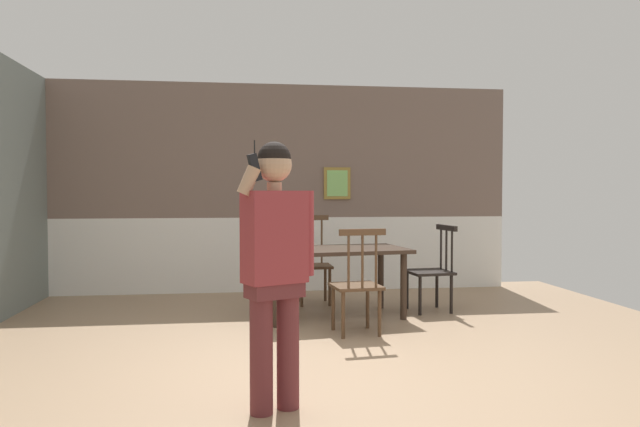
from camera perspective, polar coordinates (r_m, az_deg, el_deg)
name	(u,v)px	position (r m, az deg, el deg)	size (l,w,h in m)	color
ground_plane	(317,365)	(4.78, -0.29, -14.26)	(7.75, 7.75, 0.00)	#9E7F60
room_back_partition	(284,192)	(8.09, -3.49, 2.04)	(6.19, 0.17, 2.79)	#756056
dining_table	(332,257)	(6.41, 1.19, -4.19)	(1.67, 1.06, 0.74)	#38281E
chair_near_window	(432,270)	(6.86, 10.67, -5.29)	(0.51, 0.51, 0.97)	black
chair_by_doorway	(357,284)	(5.66, 3.57, -6.72)	(0.48, 0.48, 1.01)	#513823
chair_at_table_head	(313,263)	(7.21, -0.64, -4.72)	(0.42, 0.42, 1.06)	#513823
person_figure	(276,259)	(3.64, -4.27, -4.36)	(0.48, 0.34, 1.65)	brown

